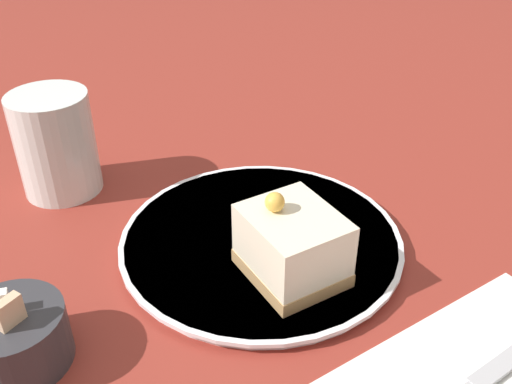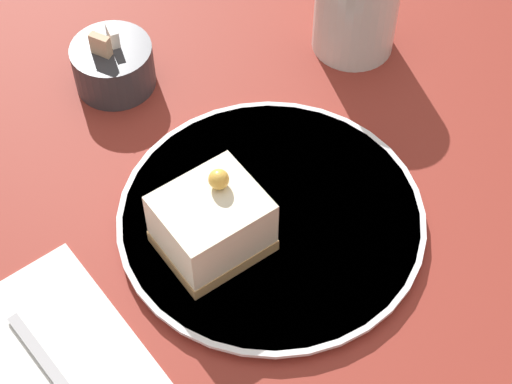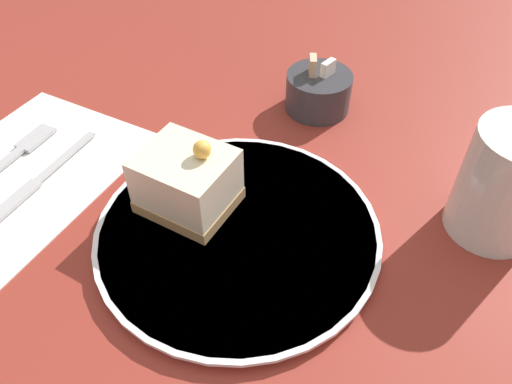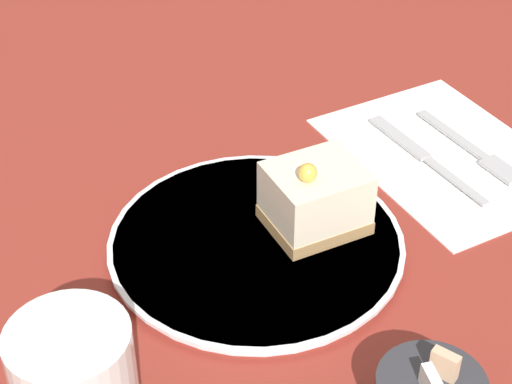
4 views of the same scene
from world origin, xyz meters
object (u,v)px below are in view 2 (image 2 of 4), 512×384
Objects in this scene: drinking_glass at (357,2)px; cake_slice at (212,224)px; plate at (271,219)px; sugar_bowl at (113,65)px.

cake_slice is at bearing -163.64° from drinking_glass.
plate is 3.38× the size of sugar_bowl.
plate is at bearing -156.69° from drinking_glass.
drinking_glass is (0.22, 0.10, 0.05)m from plate.
sugar_bowl is (0.07, 0.21, -0.02)m from cake_slice.
drinking_glass is (0.21, -0.13, 0.03)m from sugar_bowl.
sugar_bowl is at bearing 81.30° from cake_slice.
drinking_glass is at bearing -32.73° from sugar_bowl.
cake_slice is (-0.06, 0.01, 0.04)m from plate.
plate is 0.23m from sugar_bowl.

